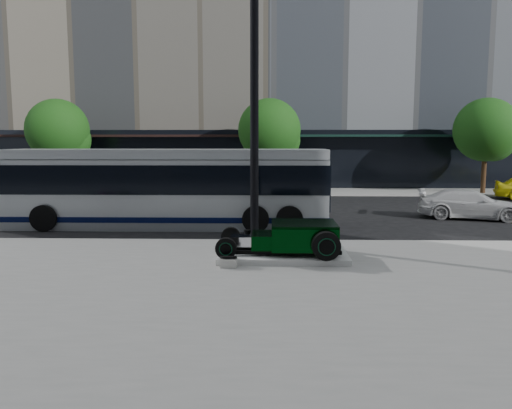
{
  "coord_description": "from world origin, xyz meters",
  "views": [
    {
      "loc": [
        1.03,
        -17.56,
        3.19
      ],
      "look_at": [
        0.59,
        -1.7,
        1.2
      ],
      "focal_mm": 35.0,
      "sensor_mm": 36.0,
      "label": 1
    }
  ],
  "objects_px": {
    "hot_rod": "(295,237)",
    "lamppost": "(254,112)",
    "white_sedan": "(470,204)",
    "transit_bus": "(168,187)"
  },
  "relations": [
    {
      "from": "lamppost",
      "to": "white_sedan",
      "type": "xyz_separation_m",
      "value": [
        8.85,
        5.5,
        -3.48
      ]
    },
    {
      "from": "lamppost",
      "to": "white_sedan",
      "type": "distance_m",
      "value": 10.99
    },
    {
      "from": "transit_bus",
      "to": "white_sedan",
      "type": "relative_size",
      "value": 2.89
    },
    {
      "from": "hot_rod",
      "to": "lamppost",
      "type": "distance_m",
      "value": 4.27
    },
    {
      "from": "hot_rod",
      "to": "lamppost",
      "type": "bearing_deg",
      "value": 116.56
    },
    {
      "from": "lamppost",
      "to": "hot_rod",
      "type": "bearing_deg",
      "value": -63.44
    },
    {
      "from": "lamppost",
      "to": "transit_bus",
      "type": "distance_m",
      "value": 5.47
    },
    {
      "from": "white_sedan",
      "to": "transit_bus",
      "type": "bearing_deg",
      "value": 114.79
    },
    {
      "from": "hot_rod",
      "to": "white_sedan",
      "type": "height_order",
      "value": "white_sedan"
    },
    {
      "from": "hot_rod",
      "to": "transit_bus",
      "type": "bearing_deg",
      "value": 128.61
    }
  ]
}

